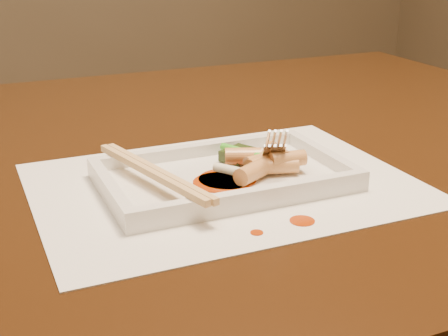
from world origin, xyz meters
name	(u,v)px	position (x,y,z in m)	size (l,w,h in m)	color
table	(142,223)	(0.00, 0.00, 0.65)	(1.40, 0.90, 0.75)	black
placemat	(224,184)	(0.05, -0.15, 0.75)	(0.40, 0.30, 0.00)	white
sauce_splatter_a	(302,221)	(0.08, -0.26, 0.75)	(0.02, 0.02, 0.00)	#AA3205
sauce_splatter_b	(257,233)	(0.03, -0.27, 0.75)	(0.01, 0.01, 0.00)	#AA3205
plate_base	(224,180)	(0.05, -0.15, 0.76)	(0.26, 0.16, 0.01)	white
plate_rim_far	(199,150)	(0.05, -0.07, 0.77)	(0.26, 0.01, 0.01)	white
plate_rim_near	(254,196)	(0.05, -0.22, 0.77)	(0.26, 0.01, 0.01)	white
plate_rim_left	(110,188)	(-0.07, -0.15, 0.77)	(0.01, 0.14, 0.01)	white
plate_rim_right	(323,155)	(0.18, -0.15, 0.77)	(0.01, 0.14, 0.01)	white
veg_piece	(238,154)	(0.09, -0.11, 0.77)	(0.04, 0.03, 0.01)	black
scallion_white	(231,170)	(0.05, -0.16, 0.77)	(0.01, 0.01, 0.04)	#EAEACC
scallion_green	(251,154)	(0.09, -0.13, 0.77)	(0.01, 0.01, 0.09)	green
chopstick_a	(150,172)	(-0.03, -0.15, 0.78)	(0.01, 0.20, 0.01)	tan
chopstick_b	(157,171)	(-0.02, -0.15, 0.78)	(0.01, 0.20, 0.01)	tan
fork	(276,99)	(0.12, -0.13, 0.83)	(0.09, 0.10, 0.14)	silver
sauce_blob_0	(227,179)	(0.05, -0.16, 0.76)	(0.06, 0.06, 0.00)	#AA3205
sauce_blob_1	(220,182)	(0.04, -0.16, 0.76)	(0.06, 0.06, 0.00)	#AA3205
sauce_blob_2	(238,174)	(0.07, -0.15, 0.76)	(0.04, 0.04, 0.00)	#AA3205
rice_cake_0	(263,163)	(0.10, -0.15, 0.77)	(0.02, 0.02, 0.04)	tan
rice_cake_1	(280,166)	(0.11, -0.17, 0.77)	(0.02, 0.02, 0.04)	tan
rice_cake_2	(288,159)	(0.12, -0.17, 0.78)	(0.02, 0.02, 0.04)	tan
rice_cake_3	(255,171)	(0.08, -0.17, 0.77)	(0.02, 0.02, 0.05)	tan
rice_cake_4	(264,161)	(0.10, -0.15, 0.77)	(0.02, 0.02, 0.05)	tan
rice_cake_5	(278,154)	(0.12, -0.15, 0.78)	(0.02, 0.02, 0.04)	tan
rice_cake_6	(243,156)	(0.09, -0.12, 0.77)	(0.02, 0.02, 0.04)	tan
rice_cake_7	(262,161)	(0.10, -0.15, 0.77)	(0.02, 0.02, 0.04)	tan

